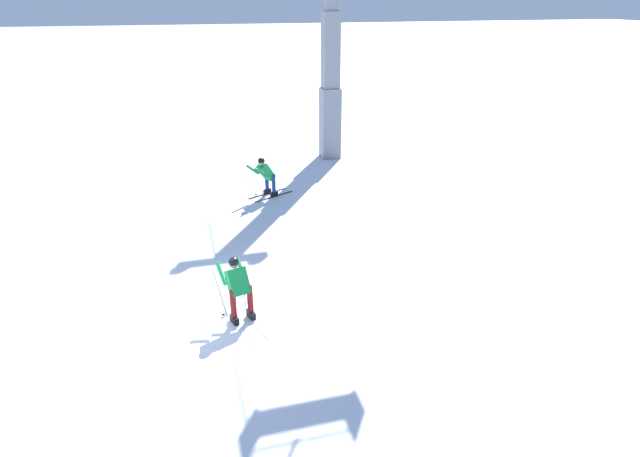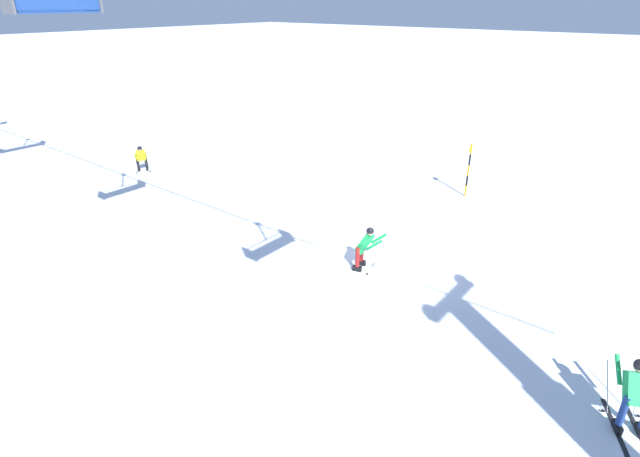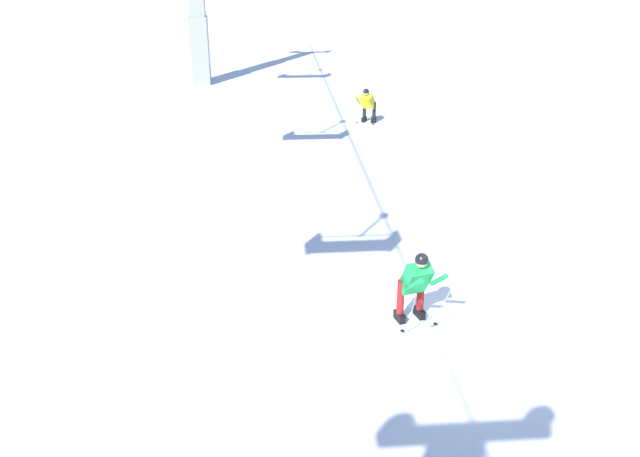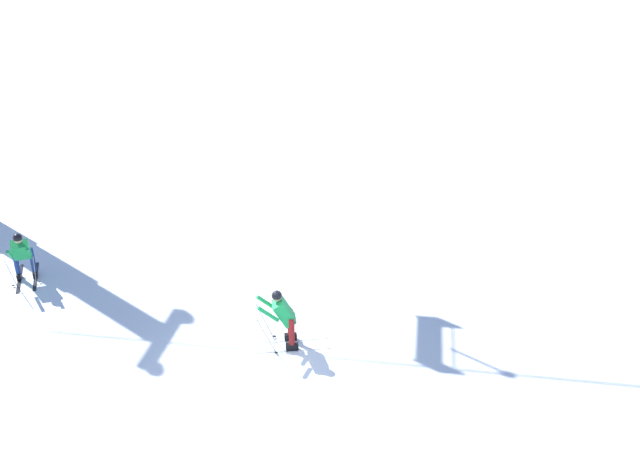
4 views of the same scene
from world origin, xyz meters
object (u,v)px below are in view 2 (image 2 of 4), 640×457
(skier_distant_uphill, at_px, (141,157))
(skier_distant_downhill, at_px, (636,392))
(trail_marker_pole, at_px, (469,168))
(skier_carving_main, at_px, (365,245))

(skier_distant_uphill, bearing_deg, skier_distant_downhill, 171.81)
(skier_distant_downhill, bearing_deg, trail_marker_pole, -52.30)
(trail_marker_pole, xyz_separation_m, skier_distant_uphill, (13.42, 6.61, -0.50))
(skier_carving_main, height_order, skier_distant_downhill, skier_distant_downhill)
(trail_marker_pole, height_order, skier_distant_uphill, trail_marker_pole)
(skier_carving_main, distance_m, skier_distant_downhill, 7.56)
(trail_marker_pole, xyz_separation_m, skier_distant_downhill, (-7.42, 9.61, -0.38))
(skier_carving_main, xyz_separation_m, skier_distant_downhill, (-7.33, 1.86, 0.03))
(skier_distant_downhill, bearing_deg, skier_distant_uphill, -8.19)
(skier_carving_main, bearing_deg, skier_distant_uphill, -4.84)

